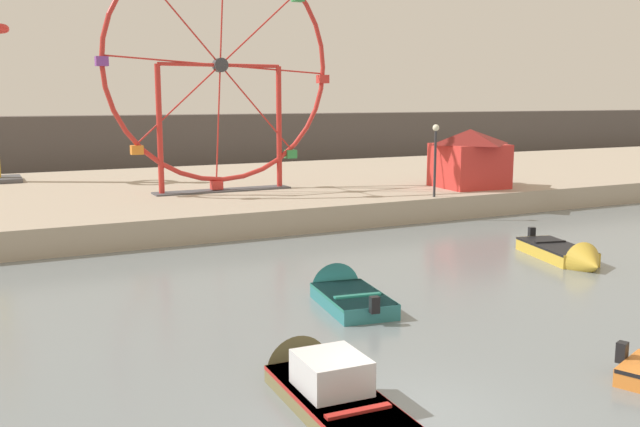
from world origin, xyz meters
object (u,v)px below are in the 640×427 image
at_px(motorboat_olive_wood, 318,382).
at_px(ferris_wheel_red_frame, 220,69).
at_px(promenade_lamp_near, 435,149).
at_px(motorboat_teal_painted, 343,293).
at_px(motorboat_mustard_yellow, 568,255).
at_px(carnival_booth_red_striped, 469,157).

distance_m(motorboat_olive_wood, ferris_wheel_red_frame, 24.00).
height_order(ferris_wheel_red_frame, promenade_lamp_near, ferris_wheel_red_frame).
relative_size(motorboat_teal_painted, motorboat_mustard_yellow, 0.88).
height_order(motorboat_teal_painted, motorboat_mustard_yellow, motorboat_teal_painted).
relative_size(ferris_wheel_red_frame, carnival_booth_red_striped, 3.21).
height_order(motorboat_olive_wood, motorboat_mustard_yellow, motorboat_olive_wood).
distance_m(motorboat_mustard_yellow, promenade_lamp_near, 10.07).
xyz_separation_m(motorboat_mustard_yellow, ferris_wheel_red_frame, (-7.45, 16.09, 6.97)).
bearing_deg(motorboat_mustard_yellow, carnival_booth_red_striped, 171.81).
xyz_separation_m(ferris_wheel_red_frame, promenade_lamp_near, (8.42, -6.58, -3.80)).
bearing_deg(promenade_lamp_near, motorboat_olive_wood, -131.69).
bearing_deg(motorboat_olive_wood, ferris_wheel_red_frame, -11.97).
relative_size(motorboat_teal_painted, motorboat_olive_wood, 0.68).
relative_size(motorboat_teal_painted, ferris_wheel_red_frame, 0.33).
distance_m(motorboat_mustard_yellow, ferris_wheel_red_frame, 19.06).
height_order(motorboat_teal_painted, motorboat_olive_wood, motorboat_olive_wood).
bearing_deg(carnival_booth_red_striped, motorboat_mustard_yellow, -108.49).
relative_size(motorboat_mustard_yellow, carnival_booth_red_striped, 1.20).
bearing_deg(motorboat_mustard_yellow, promenade_lamp_near, -171.71).
bearing_deg(motorboat_olive_wood, carnival_booth_red_striped, -42.71).
bearing_deg(ferris_wheel_red_frame, carnival_booth_red_striped, -19.24).
relative_size(motorboat_mustard_yellow, ferris_wheel_red_frame, 0.37).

